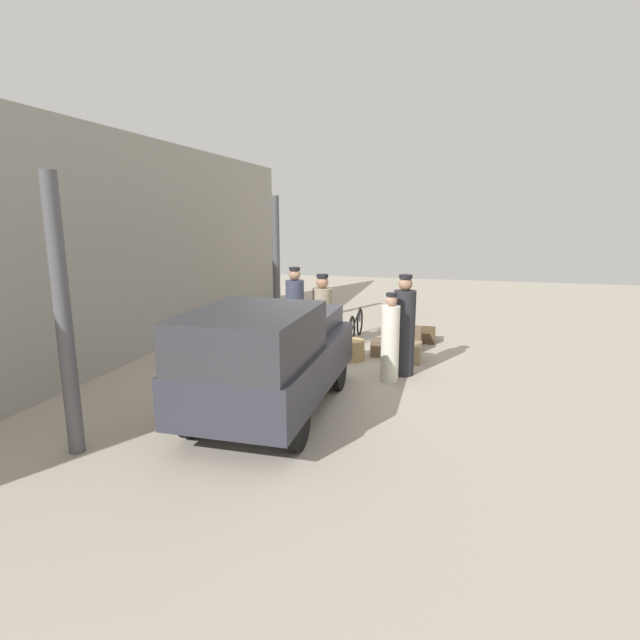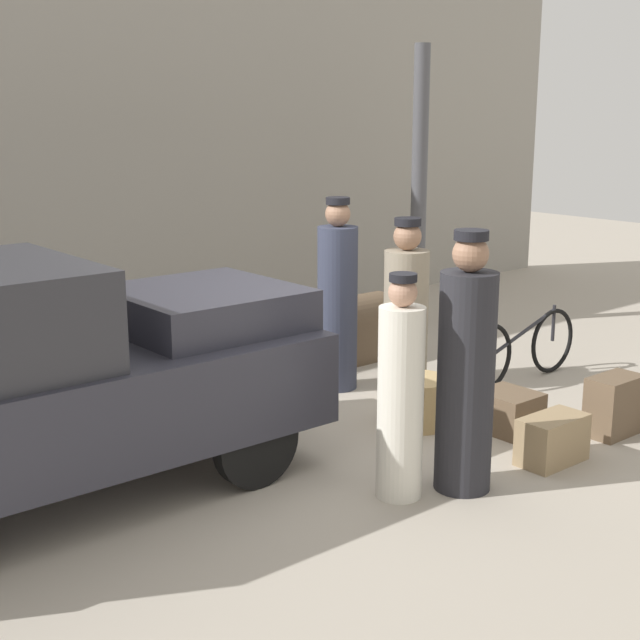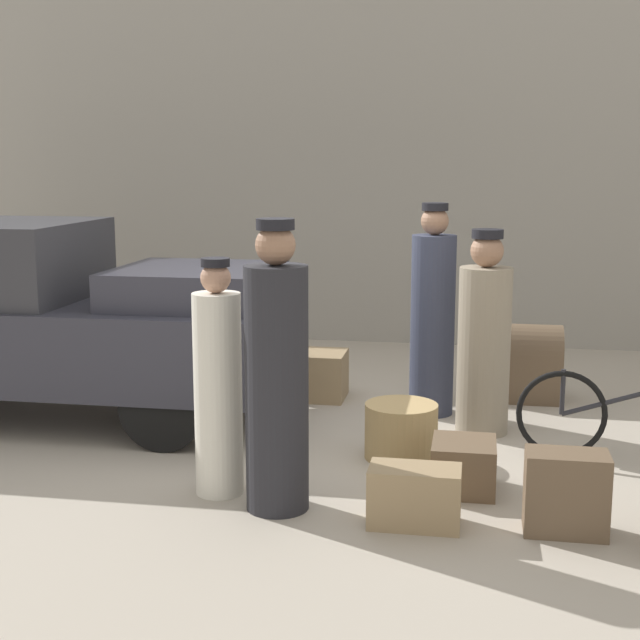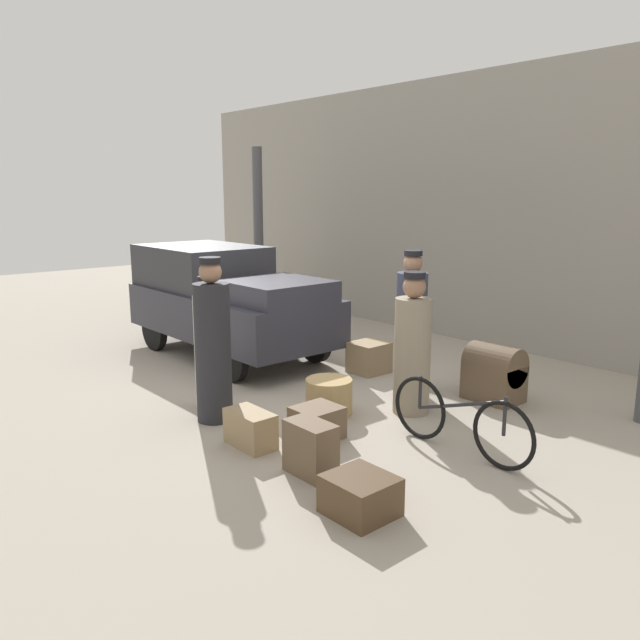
% 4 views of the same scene
% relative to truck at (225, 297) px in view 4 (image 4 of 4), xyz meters
% --- Properties ---
extents(ground_plane, '(30.00, 30.00, 0.00)m').
position_rel_truck_xyz_m(ground_plane, '(2.23, -0.32, -0.92)').
color(ground_plane, '#A89E8E').
extents(station_building_facade, '(16.00, 0.15, 4.50)m').
position_rel_truck_xyz_m(station_building_facade, '(2.23, 3.76, 1.33)').
color(station_building_facade, gray).
rests_on(station_building_facade, ground).
extents(canopy_pillar_left, '(0.19, 0.19, 3.40)m').
position_rel_truck_xyz_m(canopy_pillar_left, '(-1.76, 1.92, 0.78)').
color(canopy_pillar_left, '#4C4C51').
rests_on(canopy_pillar_left, ground).
extents(truck, '(3.72, 1.66, 1.70)m').
position_rel_truck_xyz_m(truck, '(0.00, 0.00, 0.00)').
color(truck, black).
rests_on(truck, ground).
extents(bicycle, '(1.68, 0.04, 0.71)m').
position_rel_truck_xyz_m(bicycle, '(4.82, -0.37, -0.57)').
color(bicycle, black).
rests_on(bicycle, ground).
extents(wicker_basket, '(0.55, 0.55, 0.42)m').
position_rel_truck_xyz_m(wicker_basket, '(3.14, -0.59, -0.71)').
color(wicker_basket, tan).
rests_on(wicker_basket, ground).
extents(conductor_in_dark_uniform, '(0.43, 0.43, 1.67)m').
position_rel_truck_xyz_m(conductor_in_dark_uniform, '(3.73, 0.18, -0.16)').
color(conductor_in_dark_uniform, gray).
rests_on(conductor_in_dark_uniform, ground).
extents(porter_lifting_near_truck, '(0.39, 0.39, 1.85)m').
position_rel_truck_xyz_m(porter_lifting_near_truck, '(3.29, 0.66, -0.07)').
color(porter_lifting_near_truck, '#33384C').
rests_on(porter_lifting_near_truck, ground).
extents(porter_standing_middle, '(0.40, 0.40, 1.86)m').
position_rel_truck_xyz_m(porter_standing_middle, '(2.44, -1.71, -0.06)').
color(porter_standing_middle, '#232328').
rests_on(porter_standing_middle, ground).
extents(porter_with_bicycle, '(0.32, 0.32, 1.59)m').
position_rel_truck_xyz_m(porter_with_bicycle, '(1.99, -1.51, -0.19)').
color(porter_with_bicycle, silver).
rests_on(porter_with_bicycle, ground).
extents(trunk_large_brown, '(0.47, 0.49, 0.44)m').
position_rel_truck_xyz_m(trunk_large_brown, '(2.24, 0.99, -0.70)').
color(trunk_large_brown, '#937A56').
rests_on(trunk_large_brown, ground).
extents(suitcase_black_upright, '(0.56, 0.31, 0.37)m').
position_rel_truck_xyz_m(suitcase_black_upright, '(3.32, -1.83, -0.73)').
color(suitcase_black_upright, '#937A56').
rests_on(suitcase_black_upright, ground).
extents(suitcase_tan_flat, '(0.49, 0.29, 0.50)m').
position_rel_truck_xyz_m(suitcase_tan_flat, '(4.23, -1.79, -0.67)').
color(suitcase_tan_flat, brown).
rests_on(suitcase_tan_flat, ground).
extents(trunk_barrel_dark, '(0.66, 0.48, 0.71)m').
position_rel_truck_xyz_m(trunk_barrel_dark, '(4.13, 1.29, -0.57)').
color(trunk_barrel_dark, brown).
rests_on(trunk_barrel_dark, ground).
extents(suitcase_small_leather, '(0.52, 0.49, 0.32)m').
position_rel_truck_xyz_m(suitcase_small_leather, '(5.05, -1.96, -0.76)').
color(suitcase_small_leather, '#4C3823').
rests_on(suitcase_small_leather, ground).
extents(trunk_wicker_pale, '(0.43, 0.48, 0.34)m').
position_rel_truck_xyz_m(trunk_wicker_pale, '(3.61, -1.18, -0.75)').
color(trunk_wicker_pale, brown).
rests_on(trunk_wicker_pale, ground).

